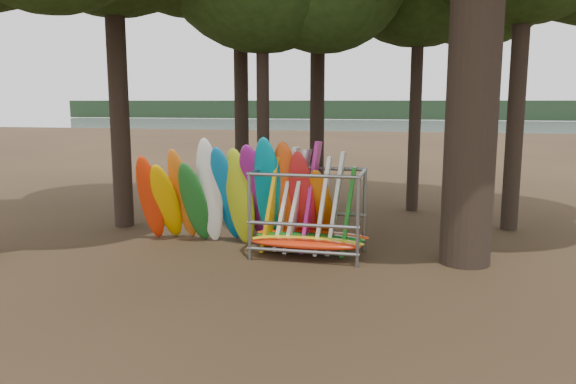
# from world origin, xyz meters

# --- Properties ---
(ground) EXTENTS (120.00, 120.00, 0.00)m
(ground) POSITION_xyz_m (0.00, 0.00, 0.00)
(ground) COLOR #47331E
(ground) RESTS_ON ground
(lake) EXTENTS (160.00, 160.00, 0.00)m
(lake) POSITION_xyz_m (0.00, 60.00, 0.00)
(lake) COLOR gray
(lake) RESTS_ON ground
(far_shore) EXTENTS (160.00, 4.00, 4.00)m
(far_shore) POSITION_xyz_m (0.00, 110.00, 2.00)
(far_shore) COLOR black
(far_shore) RESTS_ON ground
(kayak_row) EXTENTS (5.43, 1.92, 3.12)m
(kayak_row) POSITION_xyz_m (-1.58, 0.69, 1.32)
(kayak_row) COLOR red
(kayak_row) RESTS_ON ground
(storage_rack) EXTENTS (2.99, 1.52, 2.89)m
(storage_rack) POSITION_xyz_m (0.49, 0.28, 1.02)
(storage_rack) COLOR slate
(storage_rack) RESTS_ON ground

